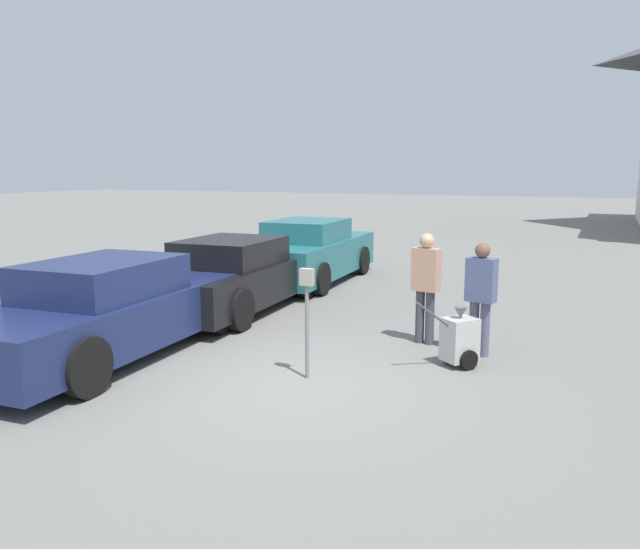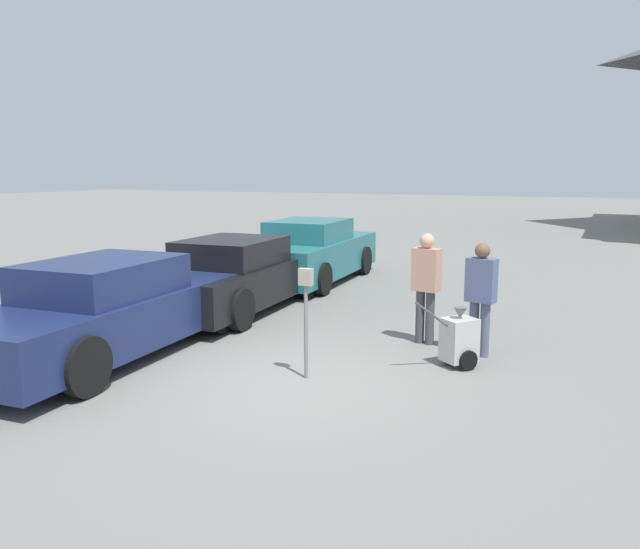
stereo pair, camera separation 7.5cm
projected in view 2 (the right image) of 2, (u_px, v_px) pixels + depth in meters
ground_plane at (287, 383)px, 8.04m from camera, size 120.00×120.00×0.00m
parked_car_navy at (112, 310)px, 9.15m from camera, size 2.16×5.20×1.44m
parked_car_black at (236, 276)px, 12.13m from camera, size 2.17×4.84×1.41m
parked_car_teal at (312, 253)px, 15.14m from camera, size 2.15×4.97×1.52m
parking_meter at (306, 303)px, 8.05m from camera, size 0.18×0.09×1.46m
person_worker at (426, 281)px, 9.68m from camera, size 0.45×0.29×1.74m
person_supervisor at (481, 293)px, 9.05m from camera, size 0.46×0.30×1.67m
equipment_cart at (459, 340)px, 8.63m from camera, size 0.76×0.89×1.00m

